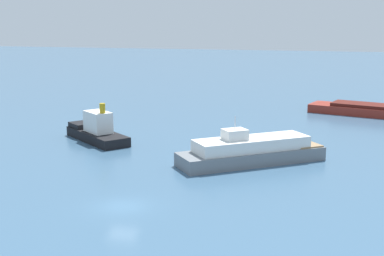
{
  "coord_description": "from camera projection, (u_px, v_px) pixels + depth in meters",
  "views": [
    {
      "loc": [
        16.19,
        -42.74,
        15.91
      ],
      "look_at": [
        -0.61,
        27.47,
        1.2
      ],
      "focal_mm": 53.51,
      "sensor_mm": 36.0,
      "label": 1
    }
  ],
  "objects": [
    {
      "name": "tugboat",
      "position": [
        96.0,
        131.0,
        71.68
      ],
      "size": [
        10.51,
        9.75,
        4.97
      ],
      "color": "black",
      "rests_on": "ground"
    },
    {
      "name": "ground_plane",
      "position": [
        122.0,
        206.0,
        47.6
      ],
      "size": [
        400.0,
        400.0,
        0.0
      ],
      "primitive_type": "plane",
      "color": "#3D607F"
    },
    {
      "name": "white_riverboat",
      "position": [
        251.0,
        151.0,
        61.02
      ],
      "size": [
        15.54,
        13.02,
        5.25
      ],
      "color": "slate",
      "rests_on": "ground"
    }
  ]
}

